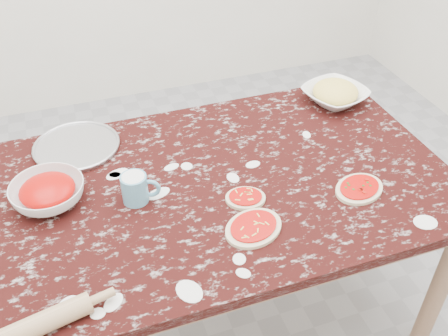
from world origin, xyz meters
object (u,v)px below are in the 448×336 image
pizza_tray (77,147)px  flour_mug (136,188)px  worktable (224,197)px  rolling_pin (35,326)px  sauce_bowl (48,194)px  cheese_bowl (335,96)px

pizza_tray → flour_mug: (0.16, -0.37, 0.05)m
worktable → flour_mug: flour_mug is taller
flour_mug → rolling_pin: 0.54m
worktable → sauce_bowl: (-0.59, 0.08, 0.12)m
cheese_bowl → flour_mug: flour_mug is taller
rolling_pin → flour_mug: bearing=50.3°
sauce_bowl → cheese_bowl: 1.24m
pizza_tray → cheese_bowl: (1.10, -0.02, 0.03)m
pizza_tray → cheese_bowl: 1.10m
sauce_bowl → rolling_pin: size_ratio=0.83×
worktable → cheese_bowl: bearing=28.3°
worktable → rolling_pin: (-0.66, -0.43, 0.11)m
pizza_tray → cheese_bowl: size_ratio=1.23×
sauce_bowl → cheese_bowl: sauce_bowl is taller
worktable → rolling_pin: 0.79m
cheese_bowl → rolling_pin: 1.50m
flour_mug → rolling_pin: bearing=-129.7°
worktable → flour_mug: 0.34m
worktable → rolling_pin: rolling_pin is taller
cheese_bowl → rolling_pin: cheese_bowl is taller
worktable → flour_mug: bearing=-178.7°
flour_mug → worktable: bearing=1.3°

